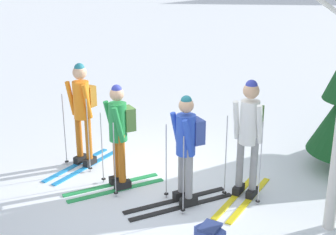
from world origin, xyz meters
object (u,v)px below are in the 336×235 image
object	(u,v)px
skier_in_orange	(82,108)
skier_in_green	(119,131)
skier_in_white	(249,131)
skier_in_blue	(186,145)

from	to	relation	value
skier_in_orange	skier_in_green	world-z (taller)	skier_in_orange
skier_in_green	skier_in_white	distance (m)	1.98
skier_in_white	skier_in_orange	bearing A→B (deg)	-173.48
skier_in_orange	skier_in_white	xyz separation A→B (m)	(2.88, 0.33, 0.01)
skier_in_green	skier_in_blue	xyz separation A→B (m)	(1.14, 0.06, -0.01)
skier_in_white	skier_in_green	bearing A→B (deg)	-158.50
skier_in_orange	skier_in_green	bearing A→B (deg)	-20.67
skier_in_orange	skier_in_white	world-z (taller)	skier_in_white
skier_in_blue	skier_in_white	size ratio (longest dim) A/B	0.91
skier_in_green	skier_in_white	world-z (taller)	skier_in_white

